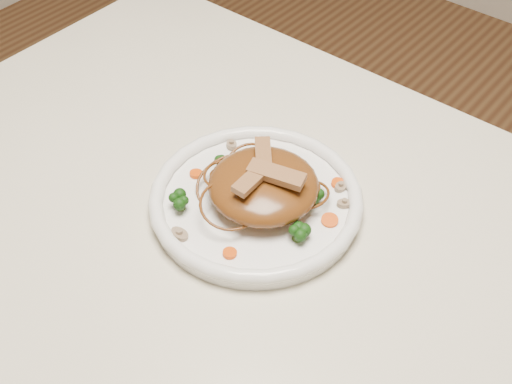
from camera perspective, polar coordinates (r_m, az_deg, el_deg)
The scene contains 19 objects.
table at distance 0.95m, azimuth 0.65°, elevation -7.70°, with size 1.20×0.80×0.75m.
plate at distance 0.90m, azimuth 0.00°, elevation -0.98°, with size 0.28×0.28×0.02m, color white.
noodle_mound at distance 0.87m, azimuth 0.66°, elevation 0.58°, with size 0.15×0.15×0.05m, color brown.
chicken_a at distance 0.84m, azimuth 1.75°, elevation 1.52°, with size 0.07×0.02×0.01m, color #A1704C.
chicken_b at distance 0.87m, azimuth 0.63°, elevation 3.25°, with size 0.06×0.02×0.01m, color #A1704C.
chicken_c at distance 0.84m, azimuth -0.25°, elevation 1.20°, with size 0.06×0.02×0.01m, color #A1704C.
broccoli_0 at distance 0.88m, azimuth 5.02°, elevation -0.17°, with size 0.03×0.03×0.03m, color #15470E, non-canonical shape.
broccoli_1 at distance 0.92m, azimuth -2.82°, elevation 2.57°, with size 0.03×0.03×0.03m, color #15470E, non-canonical shape.
broccoli_2 at distance 0.88m, azimuth -6.56°, elevation -0.64°, with size 0.03×0.03×0.03m, color #15470E, non-canonical shape.
broccoli_3 at distance 0.84m, azimuth 3.60°, elevation -3.30°, with size 0.03×0.03×0.03m, color #15470E, non-canonical shape.
carrot_0 at distance 0.92m, azimuth 7.06°, elevation 0.73°, with size 0.02×0.02×0.01m, color #EF4B08.
carrot_1 at distance 0.93m, azimuth -5.16°, elevation 1.57°, with size 0.02×0.02×0.01m, color #EF4B08.
carrot_2 at distance 0.87m, azimuth 6.34°, elevation -2.44°, with size 0.02×0.02×0.01m, color #EF4B08.
carrot_3 at distance 0.95m, azimuth 1.79°, elevation 2.99°, with size 0.02×0.02×0.01m, color #EF4B08.
carrot_4 at distance 0.83m, azimuth -2.27°, elevation -5.26°, with size 0.02×0.02×0.01m, color #EF4B08.
mushroom_0 at distance 0.85m, azimuth -6.58°, elevation -3.62°, with size 0.03×0.03×0.01m, color tan.
mushroom_1 at distance 0.89m, azimuth 7.58°, elevation -1.00°, with size 0.02×0.02×0.01m, color tan.
mushroom_2 at distance 0.97m, azimuth -2.12°, elevation 4.07°, with size 0.02×0.02×0.01m, color tan.
mushroom_3 at distance 0.91m, azimuth 7.27°, elevation 0.44°, with size 0.02×0.02×0.01m, color tan.
Camera 1 is at (0.35, -0.45, 1.41)m, focal length 46.62 mm.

